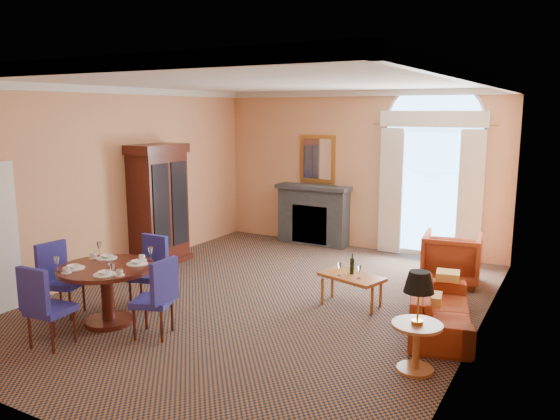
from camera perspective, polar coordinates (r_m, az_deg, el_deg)
The scene contains 12 objects.
ground at distance 8.29m, azimuth -1.71°, elevation -9.42°, with size 7.50×7.50×0.00m, color #122039.
room_envelope at distance 8.40m, azimuth 0.41°, elevation 8.35°, with size 6.04×7.52×3.45m.
armoire at distance 10.22m, azimuth -12.57°, elevation 0.32°, with size 0.63×1.12×2.21m.
dining_table at distance 7.60m, azimuth -17.65°, elevation -7.12°, with size 1.26×1.26×0.99m.
dining_chair_north at distance 8.19m, azimuth -13.34°, elevation -5.69°, with size 0.58×0.58×1.02m.
dining_chair_south at distance 7.10m, azimuth -23.54°, elevation -8.81°, with size 0.50×0.51×1.02m.
dining_chair_east at distance 6.99m, azimuth -12.59°, elevation -8.46°, with size 0.58×0.58×1.02m.
dining_chair_west at distance 8.19m, azimuth -22.17°, elevation -6.20°, with size 0.58×0.58×1.02m.
sofa at distance 7.49m, azimuth 16.41°, elevation -9.78°, with size 1.92×0.75×0.56m, color #9B3B1C.
armchair at distance 9.43m, azimuth 17.50°, elevation -4.79°, with size 0.90×0.92×0.84m, color #9B3B1C.
coffee_table at distance 8.02m, azimuth 7.48°, elevation -7.02°, with size 1.01×0.73×0.76m.
side_table at distance 6.12m, azimuth 14.21°, elevation -10.05°, with size 0.55×0.55×1.11m.
Camera 1 is at (4.03, -6.68, 2.81)m, focal length 35.00 mm.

